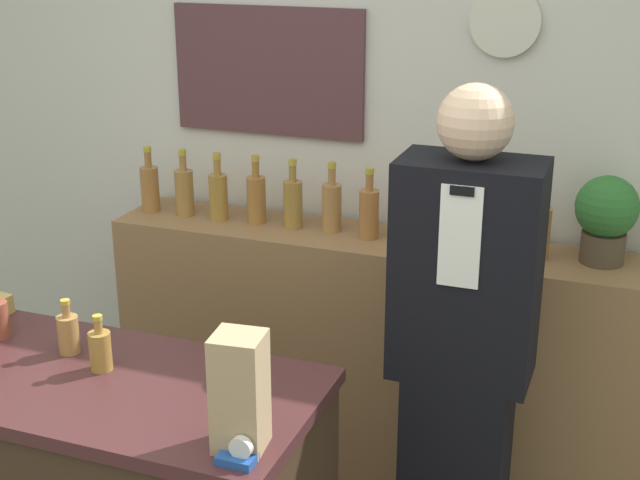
{
  "coord_description": "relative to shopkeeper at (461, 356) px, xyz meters",
  "views": [
    {
      "loc": [
        1.12,
        -1.36,
        2.17
      ],
      "look_at": [
        0.19,
        1.12,
        1.22
      ],
      "focal_mm": 50.0,
      "sensor_mm": 36.0,
      "label": 1
    }
  ],
  "objects": [
    {
      "name": "shelf_bottle_10",
      "position": [
        0.15,
        0.57,
        0.25
      ],
      "size": [
        0.08,
        0.08,
        0.28
      ],
      "color": "#A36B32",
      "rests_on": "back_shelf"
    },
    {
      "name": "shelf_bottle_0",
      "position": [
        -1.46,
        0.57,
        0.25
      ],
      "size": [
        0.08,
        0.08,
        0.28
      ],
      "color": "#9B6635",
      "rests_on": "back_shelf"
    },
    {
      "name": "shopkeeper",
      "position": [
        0.0,
        0.0,
        0.0
      ],
      "size": [
        0.44,
        0.28,
        1.74
      ],
      "color": "black",
      "rests_on": "ground_plane"
    },
    {
      "name": "back_shelf",
      "position": [
        -0.42,
        0.57,
        -0.36
      ],
      "size": [
        2.24,
        0.37,
        1.02
      ],
      "color": "#8E6642",
      "rests_on": "ground_plane"
    },
    {
      "name": "counter_bottle_4",
      "position": [
        -0.9,
        -0.65,
        0.17
      ],
      "size": [
        0.06,
        0.06,
        0.17
      ],
      "color": "olive",
      "rests_on": "display_counter"
    },
    {
      "name": "tape_dispenser",
      "position": [
        -0.33,
        -0.94,
        0.13
      ],
      "size": [
        0.09,
        0.06,
        0.07
      ],
      "color": "#1E4799",
      "rests_on": "display_counter"
    },
    {
      "name": "counter_bottle_3",
      "position": [
        -1.05,
        -0.59,
        0.17
      ],
      "size": [
        0.06,
        0.06,
        0.17
      ],
      "color": "#A1733E",
      "rests_on": "display_counter"
    },
    {
      "name": "back_wall",
      "position": [
        -0.65,
        0.82,
        0.49
      ],
      "size": [
        5.2,
        0.09,
        2.7
      ],
      "color": "silver",
      "rests_on": "ground_plane"
    },
    {
      "name": "shelf_bottle_8",
      "position": [
        -0.17,
        0.57,
        0.25
      ],
      "size": [
        0.08,
        0.08,
        0.28
      ],
      "color": "#9A6431",
      "rests_on": "back_shelf"
    },
    {
      "name": "shelf_bottle_7",
      "position": [
        -0.33,
        0.58,
        0.25
      ],
      "size": [
        0.08,
        0.08,
        0.28
      ],
      "color": "#A16333",
      "rests_on": "back_shelf"
    },
    {
      "name": "shelf_bottle_2",
      "position": [
        -1.14,
        0.56,
        0.25
      ],
      "size": [
        0.08,
        0.08,
        0.28
      ],
      "color": "olive",
      "rests_on": "back_shelf"
    },
    {
      "name": "shelf_bottle_9",
      "position": [
        -0.01,
        0.56,
        0.25
      ],
      "size": [
        0.08,
        0.08,
        0.28
      ],
      "color": "#9E6734",
      "rests_on": "back_shelf"
    },
    {
      "name": "shelf_bottle_4",
      "position": [
        -0.82,
        0.58,
        0.25
      ],
      "size": [
        0.08,
        0.08,
        0.28
      ],
      "color": "olive",
      "rests_on": "back_shelf"
    },
    {
      "name": "shelf_bottle_5",
      "position": [
        -0.66,
        0.59,
        0.25
      ],
      "size": [
        0.08,
        0.08,
        0.28
      ],
      "color": "#A2713F",
      "rests_on": "back_shelf"
    },
    {
      "name": "shelf_bottle_6",
      "position": [
        -0.5,
        0.57,
        0.25
      ],
      "size": [
        0.08,
        0.08,
        0.28
      ],
      "color": "#A06433",
      "rests_on": "back_shelf"
    },
    {
      "name": "shelf_bottle_1",
      "position": [
        -1.3,
        0.57,
        0.25
      ],
      "size": [
        0.08,
        0.08,
        0.28
      ],
      "color": "olive",
      "rests_on": "back_shelf"
    },
    {
      "name": "shelf_bottle_3",
      "position": [
        -0.98,
        0.58,
        0.25
      ],
      "size": [
        0.08,
        0.08,
        0.28
      ],
      "color": "#9C6631",
      "rests_on": "back_shelf"
    },
    {
      "name": "paper_bag",
      "position": [
        -0.36,
        -0.87,
        0.26
      ],
      "size": [
        0.13,
        0.13,
        0.3
      ],
      "color": "tan",
      "rests_on": "display_counter"
    },
    {
      "name": "potted_plant",
      "position": [
        0.37,
        0.61,
        0.33
      ],
      "size": [
        0.22,
        0.22,
        0.32
      ],
      "color": "#4C3D2D",
      "rests_on": "back_shelf"
    }
  ]
}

